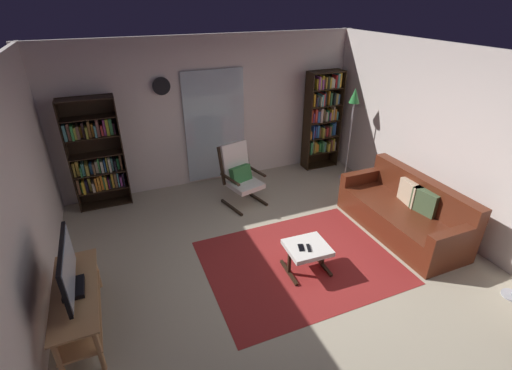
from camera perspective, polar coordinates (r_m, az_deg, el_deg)
name	(u,v)px	position (r m, az deg, el deg)	size (l,w,h in m)	color
ground_plane	(281,270)	(4.84, 3.91, -13.19)	(7.02, 7.02, 0.00)	#B1A58C
wall_back	(212,112)	(6.64, -6.98, 11.23)	(5.60, 0.06, 2.60)	silver
wall_left	(8,235)	(3.88, -34.32, -6.50)	(0.06, 6.00, 2.60)	silver
wall_right	(460,147)	(5.78, 29.30, 5.25)	(0.06, 6.00, 2.60)	silver
glass_door_panel	(215,127)	(6.67, -6.40, 9.07)	(1.10, 0.01, 2.00)	silver
area_rug	(300,262)	(4.99, 6.88, -11.86)	(2.46, 1.93, 0.01)	maroon
tv_stand	(78,302)	(4.35, -26.06, -16.20)	(0.43, 1.29, 0.53)	tan
television	(68,270)	(4.06, -27.34, -11.75)	(0.20, 0.91, 0.55)	black
bookshelf_near_tv	(96,157)	(6.35, -23.85, 4.10)	(0.82, 0.30, 1.82)	black
bookshelf_near_sofa	(322,117)	(7.35, 10.29, 10.48)	(0.70, 0.30, 1.91)	black
leather_sofa	(404,213)	(5.81, 22.23, -4.11)	(0.84, 1.95, 0.83)	#582413
lounge_armchair	(240,173)	(6.03, -2.53, 1.86)	(0.71, 0.77, 1.02)	black
ottoman	(307,250)	(4.69, 8.01, -10.06)	(0.54, 0.50, 0.38)	white
tv_remote	(309,248)	(4.60, 8.27, -9.73)	(0.04, 0.14, 0.02)	black
cell_phone	(301,248)	(4.60, 7.09, -9.71)	(0.07, 0.14, 0.01)	black
floor_lamp_by_shelf	(353,108)	(6.77, 15.01, 11.62)	(0.22, 0.22, 1.73)	#A5A5AD
wall_clock	(161,86)	(6.27, -14.63, 14.78)	(0.29, 0.03, 0.29)	silver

